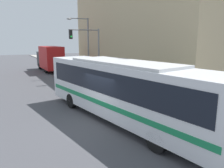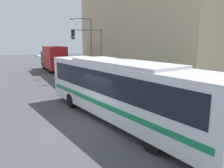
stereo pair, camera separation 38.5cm
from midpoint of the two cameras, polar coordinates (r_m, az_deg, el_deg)
ground_plane at (r=11.47m, az=-2.23°, el=-10.28°), size 120.00×120.00×0.00m
sidewalk at (r=31.79m, az=-7.34°, el=3.81°), size 3.32×70.00×0.16m
building_facade at (r=27.21m, az=7.45°, el=15.61°), size 6.00×23.50×12.54m
city_bus at (r=11.29m, az=3.38°, el=-0.88°), size 4.22×12.32×3.20m
delivery_truck at (r=31.45m, az=-14.71°, el=6.64°), size 2.23×7.40×3.40m
fire_hydrant at (r=18.10m, az=5.45°, el=-0.38°), size 0.28×0.38×0.79m
traffic_light_pole at (r=22.77m, az=-5.01°, el=10.15°), size 3.28×0.35×5.22m
parking_meter at (r=20.42m, az=1.21°, el=2.34°), size 0.14×0.14×1.26m
street_lamp at (r=25.93m, az=-5.82°, el=11.05°), size 2.59×0.28×6.54m
pedestrian_near_corner at (r=18.42m, az=11.13°, el=1.31°), size 0.34×0.34×1.78m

